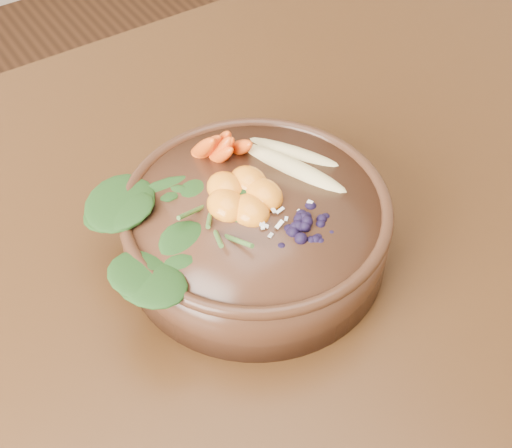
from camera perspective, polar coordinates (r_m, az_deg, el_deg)
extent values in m
cylinder|color=#331C0C|center=(1.64, 10.98, 7.65)|extent=(0.07, 0.07, 0.71)
cube|color=#422611|center=(0.84, -6.10, -2.96)|extent=(1.60, 0.90, 0.04)
cylinder|color=#432718|center=(0.79, 0.00, -0.49)|extent=(0.39, 0.39, 0.08)
ellipsoid|color=#E0CC84|center=(0.82, 3.04, 6.42)|extent=(0.10, 0.14, 0.02)
ellipsoid|color=#E0CC84|center=(0.80, 2.96, 5.42)|extent=(0.08, 0.15, 0.02)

